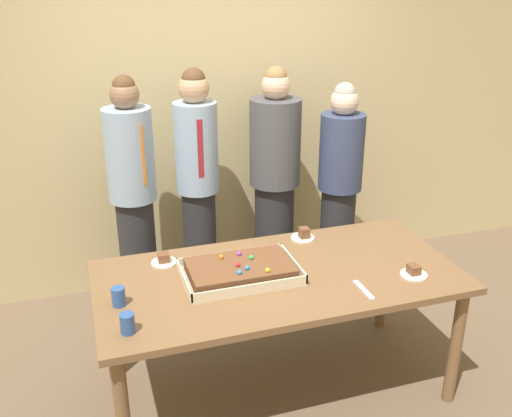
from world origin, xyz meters
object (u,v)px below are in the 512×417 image
cake_server_utensil (364,290)px  person_striped_tie_right (339,187)px  plated_slice_near_right (303,235)px  plated_slice_far_left (414,272)px  party_table (279,287)px  person_green_shirt_behind (198,184)px  person_serving_front (134,198)px  drink_cup_nearest (118,297)px  drink_cup_middle (127,323)px  person_far_right_suit (275,180)px  plated_slice_near_left (164,260)px  sheet_cake (240,271)px

cake_server_utensil → person_striped_tie_right: 1.40m
plated_slice_near_right → plated_slice_far_left: bearing=-56.9°
party_table → person_green_shirt_behind: size_ratio=1.15×
person_serving_front → person_striped_tie_right: bearing=63.4°
drink_cup_nearest → person_serving_front: (0.22, 1.16, 0.07)m
drink_cup_middle → person_far_right_suit: bearing=49.9°
drink_cup_nearest → person_striped_tie_right: size_ratio=0.06×
person_green_shirt_behind → person_striped_tie_right: bearing=81.4°
cake_server_utensil → plated_slice_far_left: bearing=10.4°
plated_slice_near_left → plated_slice_far_left: (1.30, -0.57, -0.00)m
plated_slice_near_right → cake_server_utensil: bearing=-84.6°
party_table → drink_cup_nearest: drink_cup_nearest is taller
plated_slice_near_left → person_serving_front: (-0.07, 0.78, 0.10)m
person_serving_front → person_green_shirt_behind: bearing=76.7°
sheet_cake → plated_slice_near_left: bearing=142.4°
plated_slice_near_left → person_green_shirt_behind: size_ratio=0.08×
plated_slice_near_right → person_green_shirt_behind: person_green_shirt_behind is taller
plated_slice_near_right → person_striped_tie_right: bearing=48.8°
drink_cup_nearest → plated_slice_near_left: bearing=52.7°
sheet_cake → person_striped_tie_right: person_striped_tie_right is taller
person_serving_front → person_striped_tie_right: (1.52, -0.10, -0.06)m
cake_server_utensil → person_striped_tie_right: person_striped_tie_right is taller
plated_slice_near_right → person_green_shirt_behind: bearing=122.0°
plated_slice_far_left → person_green_shirt_behind: person_green_shirt_behind is taller
plated_slice_near_left → person_striped_tie_right: bearing=25.2°
person_far_right_suit → plated_slice_near_right: bearing=21.5°
person_green_shirt_behind → person_far_right_suit: (0.59, 0.00, -0.04)m
plated_slice_near_left → person_green_shirt_behind: bearing=65.2°
person_far_right_suit → person_serving_front: bearing=-57.5°
person_green_shirt_behind → person_far_right_suit: bearing=91.3°
party_table → drink_cup_middle: (-0.87, -0.31, 0.13)m
plated_slice_near_left → person_striped_tie_right: (1.44, 0.68, 0.04)m
sheet_cake → person_far_right_suit: person_far_right_suit is taller
sheet_cake → plated_slice_far_left: sheet_cake is taller
plated_slice_near_right → drink_cup_nearest: 1.27m
party_table → person_far_right_suit: bearing=71.6°
cake_server_utensil → person_striped_tie_right: size_ratio=0.12×
person_far_right_suit → drink_cup_middle: bearing=-12.1°
cake_server_utensil → person_far_right_suit: person_far_right_suit is taller
drink_cup_nearest → party_table: bearing=3.5°
person_serving_front → person_green_shirt_behind: size_ratio=0.99×
plated_slice_far_left → plated_slice_near_right: bearing=123.1°
plated_slice_near_right → drink_cup_nearest: bearing=-159.8°
party_table → drink_cup_middle: size_ratio=20.32×
sheet_cake → drink_cup_nearest: (-0.67, -0.09, 0.01)m
party_table → person_far_right_suit: 1.27m
person_green_shirt_behind → person_far_right_suit: person_green_shirt_behind is taller
plated_slice_near_right → person_far_right_suit: person_far_right_suit is taller
sheet_cake → person_serving_front: 1.16m
party_table → person_green_shirt_behind: 1.22m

